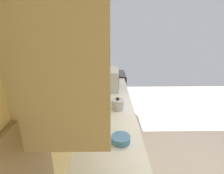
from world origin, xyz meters
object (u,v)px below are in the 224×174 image
(oven_range, at_px, (110,94))
(microwave, at_px, (108,79))
(kettle, at_px, (118,104))
(bowl, at_px, (121,139))

(oven_range, relative_size, microwave, 2.17)
(microwave, bearing_deg, oven_range, -2.98)
(oven_range, relative_size, kettle, 5.32)
(microwave, bearing_deg, kettle, -170.85)
(bowl, distance_m, kettle, 0.64)
(microwave, height_order, bowl, microwave)
(oven_range, relative_size, bowl, 6.63)
(microwave, distance_m, kettle, 0.78)
(oven_range, height_order, kettle, oven_range)
(oven_range, height_order, bowl, oven_range)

